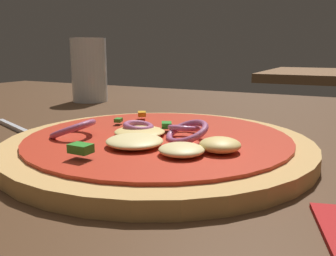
% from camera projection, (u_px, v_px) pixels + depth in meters
% --- Properties ---
extents(dining_table, '(1.45, 0.98, 0.04)m').
position_uv_depth(dining_table, '(140.00, 157.00, 0.39)').
color(dining_table, '#4C301C').
rests_on(dining_table, ground).
extents(pizza, '(0.29, 0.29, 0.03)m').
position_uv_depth(pizza, '(158.00, 144.00, 0.34)').
color(pizza, tan).
rests_on(pizza, dining_table).
extents(fork, '(0.16, 0.07, 0.01)m').
position_uv_depth(fork, '(25.00, 132.00, 0.42)').
color(fork, silver).
rests_on(fork, dining_table).
extents(beer_glass, '(0.07, 0.07, 0.12)m').
position_uv_depth(beer_glass, '(89.00, 73.00, 0.67)').
color(beer_glass, silver).
rests_on(beer_glass, dining_table).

